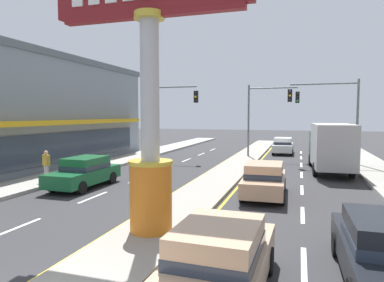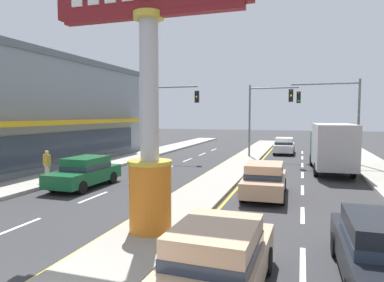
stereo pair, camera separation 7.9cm
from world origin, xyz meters
name	(u,v)px [view 1 (the left image)]	position (x,y,z in m)	size (l,w,h in m)	color
median_strip	(230,170)	(0.00, 18.00, 0.07)	(2.31, 52.00, 0.14)	gray
sidewalk_left	(91,168)	(-9.11, 16.00, 0.09)	(2.71, 60.00, 0.18)	#9E9B93
lane_markings	(226,175)	(0.00, 16.65, 0.00)	(9.05, 52.00, 0.01)	silver
district_sign	(150,100)	(0.00, 5.57, 4.13)	(6.17, 1.35, 8.19)	orange
storefront_left	(12,111)	(-15.68, 15.98, 3.94)	(10.35, 22.56, 7.87)	gray
traffic_light_left_side	(163,108)	(-6.39, 22.13, 4.25)	(4.86, 0.46, 6.20)	slate
traffic_light_right_side	(331,107)	(6.39, 22.71, 4.25)	(4.86, 0.46, 6.20)	slate
traffic_light_median_far	(267,109)	(1.59, 25.48, 4.19)	(4.20, 0.46, 6.20)	slate
sedan_far_right_lane	(219,260)	(2.80, 2.67, 0.79)	(1.92, 4.34, 1.53)	tan
box_truck_near_left_lane	(331,146)	(6.17, 19.37, 1.69)	(2.46, 6.98, 3.12)	#14562D
sedan_mid_left_lane	(264,179)	(2.81, 11.66, 0.79)	(1.92, 4.34, 1.53)	tan
sedan_far_left_oncoming	(84,172)	(-6.10, 10.93, 0.79)	(1.86, 4.31, 1.53)	#14562D
sedan_kerb_right	(283,145)	(2.81, 29.39, 0.79)	(1.85, 4.31, 1.53)	white
pedestrian_far_side	(46,164)	(-8.32, 10.79, 1.11)	(0.45, 0.34, 1.64)	#B7B2AD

